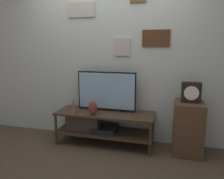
% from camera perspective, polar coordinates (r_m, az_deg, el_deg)
% --- Properties ---
extents(ground_plane, '(12.00, 12.00, 0.00)m').
position_cam_1_polar(ground_plane, '(3.24, -3.39, -15.94)').
color(ground_plane, '#4C3D2D').
extents(wall_back, '(6.40, 0.08, 2.70)m').
position_cam_1_polar(wall_back, '(3.43, -0.58, 9.22)').
color(wall_back, beige).
rests_on(wall_back, ground_plane).
extents(media_console, '(1.47, 0.49, 0.50)m').
position_cam_1_polar(media_console, '(3.39, -3.87, -8.79)').
color(media_console, '#422D1E').
rests_on(media_console, ground_plane).
extents(television, '(0.91, 0.05, 0.60)m').
position_cam_1_polar(television, '(3.32, -1.41, -0.37)').
color(television, black).
rests_on(television, media_console).
extents(vase_urn_stoneware, '(0.13, 0.10, 0.22)m').
position_cam_1_polar(vase_urn_stoneware, '(3.16, -5.00, -4.74)').
color(vase_urn_stoneware, brown).
rests_on(vase_urn_stoneware, media_console).
extents(vase_slim_bronze, '(0.10, 0.10, 0.23)m').
position_cam_1_polar(vase_slim_bronze, '(3.29, -10.01, -4.16)').
color(vase_slim_bronze, brown).
rests_on(vase_slim_bronze, media_console).
extents(side_table, '(0.39, 0.44, 0.73)m').
position_cam_1_polar(side_table, '(3.25, 19.21, -9.45)').
color(side_table, '#513823').
rests_on(side_table, ground_plane).
extents(mantel_clock, '(0.25, 0.11, 0.28)m').
position_cam_1_polar(mantel_clock, '(3.12, 19.96, -0.71)').
color(mantel_clock, black).
rests_on(mantel_clock, side_table).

